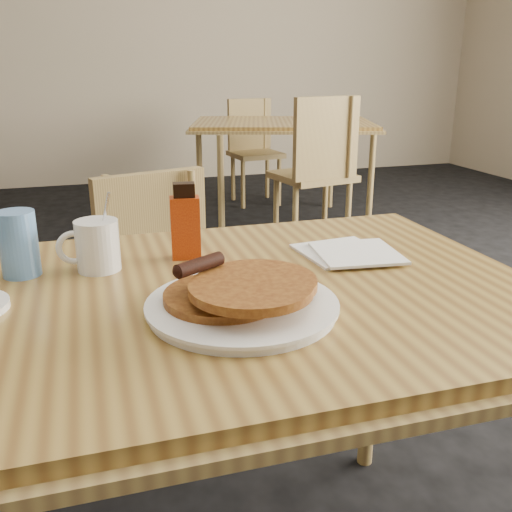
{
  "coord_description": "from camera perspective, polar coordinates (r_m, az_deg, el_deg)",
  "views": [
    {
      "loc": [
        -0.26,
        -0.87,
        1.14
      ],
      "look_at": [
        0.01,
        0.03,
        0.83
      ],
      "focal_mm": 40.0,
      "sensor_mm": 36.0,
      "label": 1
    }
  ],
  "objects": [
    {
      "name": "main_table",
      "position": [
        1.06,
        -4.6,
        -5.6
      ],
      "size": [
        1.28,
        0.87,
        0.75
      ],
      "rotation": [
        0.0,
        0.0,
        -0.01
      ],
      "color": "#A37F39",
      "rests_on": "floor"
    },
    {
      "name": "blue_tumbler",
      "position": [
        1.19,
        -22.66,
        1.14
      ],
      "size": [
        0.08,
        0.08,
        0.13
      ],
      "primitive_type": "cylinder",
      "rotation": [
        0.0,
        0.0,
        0.06
      ],
      "color": "#5F96DE",
      "rests_on": "main_table"
    },
    {
      "name": "chair_neighbor_far",
      "position": [
        4.94,
        -0.35,
        11.37
      ],
      "size": [
        0.43,
        0.43,
        0.86
      ],
      "rotation": [
        0.0,
        0.0,
        0.12
      ],
      "color": "tan",
      "rests_on": "floor"
    },
    {
      "name": "chair_main_far",
      "position": [
        1.82,
        -9.72,
        -2.64
      ],
      "size": [
        0.46,
        0.47,
        0.82
      ],
      "rotation": [
        0.0,
        0.0,
        0.3
      ],
      "color": "tan",
      "rests_on": "floor"
    },
    {
      "name": "napkin_stack",
      "position": [
        1.25,
        9.28,
        0.35
      ],
      "size": [
        0.21,
        0.22,
        0.01
      ],
      "rotation": [
        0.0,
        0.0,
        0.09
      ],
      "color": "white",
      "rests_on": "main_table"
    },
    {
      "name": "neighbor_table",
      "position": [
        4.2,
        2.7,
        12.78
      ],
      "size": [
        1.5,
        1.22,
        0.75
      ],
      "rotation": [
        0.0,
        0.0,
        -0.3
      ],
      "color": "#A37F39",
      "rests_on": "floor"
    },
    {
      "name": "wall_back",
      "position": [
        5.88,
        -15.69,
        20.58
      ],
      "size": [
        8.0,
        0.0,
        8.0
      ],
      "primitive_type": "plane",
      "rotation": [
        1.57,
        0.0,
        0.0
      ],
      "color": "#C1AD96",
      "rests_on": "ground"
    },
    {
      "name": "chair_neighbor_near",
      "position": [
        3.54,
        6.29,
        9.4
      ],
      "size": [
        0.51,
        0.51,
        0.96
      ],
      "rotation": [
        0.0,
        0.0,
        0.19
      ],
      "color": "tan",
      "rests_on": "floor"
    },
    {
      "name": "syrup_bottle",
      "position": [
        1.2,
        -7.08,
        3.22
      ],
      "size": [
        0.07,
        0.05,
        0.16
      ],
      "rotation": [
        0.0,
        0.0,
        -0.14
      ],
      "color": "maroon",
      "rests_on": "main_table"
    },
    {
      "name": "pancake_plate",
      "position": [
        0.95,
        -1.37,
        -4.24
      ],
      "size": [
        0.32,
        0.32,
        0.09
      ],
      "rotation": [
        0.0,
        0.0,
        0.09
      ],
      "color": "white",
      "rests_on": "main_table"
    },
    {
      "name": "coffee_mug",
      "position": [
        1.17,
        -15.7,
        1.1
      ],
      "size": [
        0.12,
        0.09,
        0.16
      ],
      "rotation": [
        0.0,
        0.0,
        0.27
      ],
      "color": "white",
      "rests_on": "main_table"
    }
  ]
}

